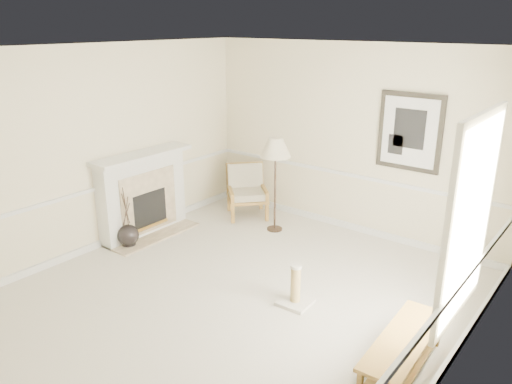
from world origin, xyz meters
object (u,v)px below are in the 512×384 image
at_px(floor_vase, 128,236).
at_px(armchair, 246,188).
at_px(bench, 403,349).
at_px(scratching_post, 295,292).
at_px(floor_lamp, 276,150).

distance_m(floor_vase, armchair, 2.20).
height_order(floor_vase, bench, floor_vase).
bearing_deg(floor_vase, scratching_post, 4.07).
distance_m(armchair, floor_lamp, 1.20).
distance_m(floor_vase, bench, 4.30).
bearing_deg(floor_vase, floor_lamp, 54.19).
bearing_deg(scratching_post, floor_vase, -175.93).
bearing_deg(scratching_post, bench, -14.70).
height_order(armchair, floor_lamp, floor_lamp).
xyz_separation_m(floor_vase, bench, (4.30, -0.18, 0.09)).
bearing_deg(scratching_post, floor_lamp, 132.33).
height_order(floor_vase, armchair, floor_vase).
bearing_deg(scratching_post, armchair, 140.16).
relative_size(floor_vase, scratching_post, 1.82).
bearing_deg(armchair, floor_vase, -151.50).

